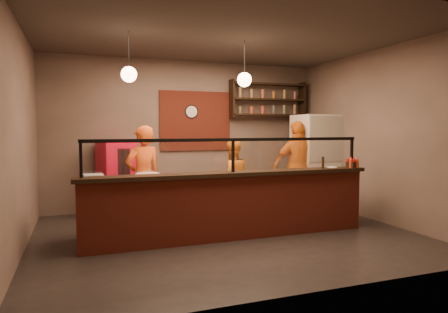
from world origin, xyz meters
name	(u,v)px	position (x,y,z in m)	size (l,w,h in m)	color
floor	(226,234)	(0.00, 0.00, 0.00)	(6.00, 6.00, 0.00)	black
ceiling	(226,36)	(0.00, 0.00, 3.20)	(6.00, 6.00, 0.00)	#3B342E
wall_back	(187,135)	(0.00, 2.50, 1.60)	(6.00, 6.00, 0.00)	#6F5A51
wall_left	(19,138)	(-3.00, 0.00, 1.60)	(5.00, 5.00, 0.00)	#6F5A51
wall_right	(376,136)	(3.00, 0.00, 1.60)	(5.00, 5.00, 0.00)	#6F5A51
wall_front	(311,141)	(0.00, -2.50, 1.60)	(6.00, 6.00, 0.00)	#6F5A51
brick_patch	(196,121)	(0.20, 2.47, 1.90)	(1.60, 0.04, 1.30)	maroon
service_counter	(233,207)	(0.00, -0.30, 0.50)	(4.60, 0.25, 1.00)	maroon
counter_ledge	(233,174)	(0.00, -0.30, 1.03)	(4.70, 0.37, 0.06)	black
worktop_cabinet	(222,206)	(0.00, 0.20, 0.42)	(4.60, 0.75, 0.85)	gray
worktop	(222,180)	(0.00, 0.20, 0.88)	(4.60, 0.75, 0.05)	white
sneeze_guard	(233,152)	(0.00, -0.30, 1.37)	(4.50, 0.05, 0.52)	white
wall_shelving	(268,100)	(1.90, 2.32, 2.40)	(1.84, 0.28, 0.85)	black
wall_clock	(191,112)	(0.10, 2.46, 2.10)	(0.30, 0.30, 0.04)	black
pendant_left	(129,74)	(-1.50, 0.20, 2.55)	(0.24, 0.24, 0.77)	black
pendant_right	(244,80)	(0.40, 0.20, 2.55)	(0.24, 0.24, 0.77)	black
cook_left	(143,177)	(-1.20, 0.91, 0.89)	(0.65, 0.43, 1.78)	#C64812
cook_mid	(232,178)	(0.55, 1.16, 0.76)	(0.74, 0.58, 1.52)	orange
cook_right	(298,166)	(2.05, 1.20, 0.95)	(1.11, 0.46, 1.89)	orange
fridge	(315,162)	(2.60, 1.41, 1.01)	(0.84, 0.79, 2.03)	beige
red_cooler	(117,177)	(-1.53, 2.15, 0.76)	(0.65, 0.59, 1.51)	red
pizza_dough	(201,178)	(-0.35, 0.25, 0.91)	(0.56, 0.56, 0.01)	beige
prep_tub_a	(148,177)	(-1.22, 0.26, 0.97)	(0.27, 0.22, 0.14)	white
prep_tub_b	(93,179)	(-2.05, 0.30, 0.97)	(0.28, 0.23, 0.14)	silver
prep_tub_c	(145,178)	(-1.29, 0.12, 0.97)	(0.28, 0.23, 0.14)	silver
rolling_pin	(176,178)	(-0.77, 0.29, 0.93)	(0.06, 0.06, 0.33)	gold
condiment_caddy	(352,165)	(2.20, -0.35, 1.11)	(0.18, 0.14, 0.10)	black
pepper_mill	(323,163)	(1.63, -0.31, 1.16)	(0.04, 0.04, 0.20)	black
small_plate	(332,167)	(1.85, -0.26, 1.07)	(0.17, 0.17, 0.01)	white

